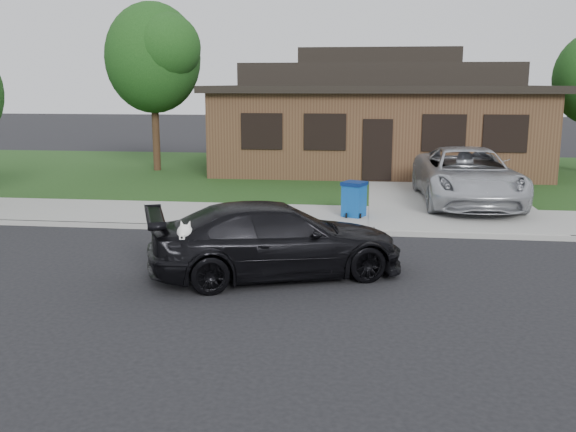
# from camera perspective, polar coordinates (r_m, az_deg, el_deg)

# --- Properties ---
(ground) EXTENTS (120.00, 120.00, 0.00)m
(ground) POSITION_cam_1_polar(r_m,az_deg,el_deg) (12.24, -10.79, -4.95)
(ground) COLOR black
(ground) RESTS_ON ground
(sidewalk) EXTENTS (60.00, 3.00, 0.12)m
(sidewalk) POSITION_cam_1_polar(r_m,az_deg,el_deg) (16.91, -5.63, 0.03)
(sidewalk) COLOR gray
(sidewalk) RESTS_ON ground
(curb) EXTENTS (60.00, 0.12, 0.12)m
(curb) POSITION_cam_1_polar(r_m,az_deg,el_deg) (15.48, -6.85, -1.08)
(curb) COLOR gray
(curb) RESTS_ON ground
(lawn) EXTENTS (60.00, 13.00, 0.13)m
(lawn) POSITION_cam_1_polar(r_m,az_deg,el_deg) (24.66, -1.54, 3.78)
(lawn) COLOR #193814
(lawn) RESTS_ON ground
(driveway) EXTENTS (4.50, 13.00, 0.14)m
(driveway) POSITION_cam_1_polar(r_m,az_deg,el_deg) (21.54, 13.21, 2.33)
(driveway) COLOR gray
(driveway) RESTS_ON ground
(sedan) EXTENTS (5.01, 3.44, 1.35)m
(sedan) POSITION_cam_1_polar(r_m,az_deg,el_deg) (11.68, -1.07, -2.12)
(sedan) COLOR black
(sedan) RESTS_ON ground
(minivan) EXTENTS (2.77, 5.66, 1.55)m
(minivan) POSITION_cam_1_polar(r_m,az_deg,el_deg) (18.79, 15.64, 3.47)
(minivan) COLOR #B7B9BF
(minivan) RESTS_ON driveway
(recycling_bin) EXTENTS (0.71, 0.71, 0.89)m
(recycling_bin) POSITION_cam_1_polar(r_m,az_deg,el_deg) (16.47, 5.89, 1.53)
(recycling_bin) COLOR #0D4697
(recycling_bin) RESTS_ON sidewalk
(house) EXTENTS (12.60, 8.60, 4.65)m
(house) POSITION_cam_1_polar(r_m,az_deg,el_deg) (26.17, 7.90, 8.69)
(house) COLOR #422B1C
(house) RESTS_ON ground
(tree_0) EXTENTS (3.78, 3.60, 6.34)m
(tree_0) POSITION_cam_1_polar(r_m,az_deg,el_deg) (25.35, -11.66, 13.77)
(tree_0) COLOR #332114
(tree_0) RESTS_ON ground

